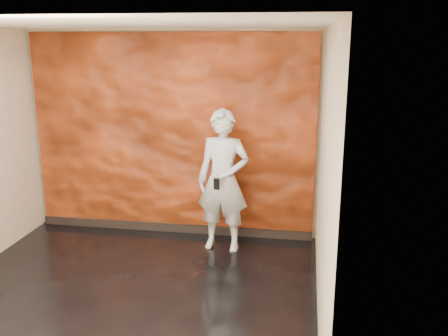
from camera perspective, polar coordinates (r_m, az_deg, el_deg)
room at (r=5.03m, az=-11.94°, el=-0.40°), size 4.02×4.02×2.81m
feature_wall at (r=6.85m, az=-6.02°, el=3.67°), size 3.90×0.06×2.75m
baseboard at (r=7.18m, az=-5.82°, el=-6.79°), size 3.90×0.04×0.12m
man at (r=6.35m, az=-0.10°, el=-1.46°), size 0.70×0.49×1.83m
phone at (r=6.11m, az=-0.86°, el=-1.85°), size 0.08×0.03×0.14m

